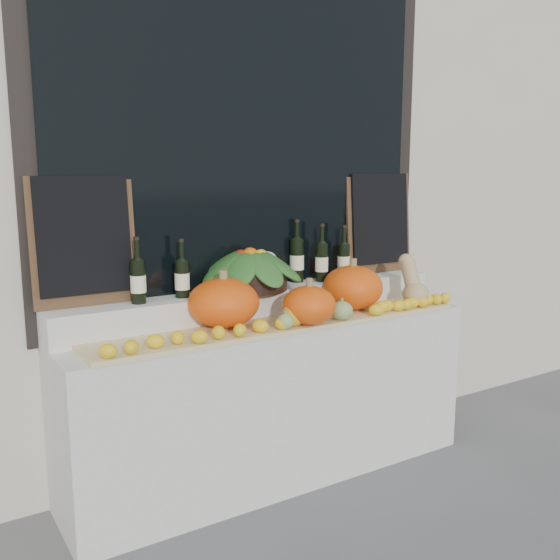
% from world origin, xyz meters
% --- Properties ---
extents(storefront_facade, '(7.00, 0.94, 4.50)m').
position_xyz_m(storefront_facade, '(0.00, 2.25, 2.25)').
color(storefront_facade, beige).
rests_on(storefront_facade, ground).
extents(display_sill, '(2.30, 0.55, 0.88)m').
position_xyz_m(display_sill, '(0.00, 1.52, 0.44)').
color(display_sill, silver).
rests_on(display_sill, ground).
extents(rear_tier, '(2.30, 0.25, 0.16)m').
position_xyz_m(rear_tier, '(0.00, 1.68, 0.96)').
color(rear_tier, silver).
rests_on(rear_tier, display_sill).
extents(straw_bedding, '(2.10, 0.32, 0.02)m').
position_xyz_m(straw_bedding, '(0.00, 1.40, 0.89)').
color(straw_bedding, tan).
rests_on(straw_bedding, display_sill).
extents(pumpkin_left, '(0.38, 0.38, 0.25)m').
position_xyz_m(pumpkin_left, '(-0.31, 1.49, 1.03)').
color(pumpkin_left, '#F6560C').
rests_on(pumpkin_left, straw_bedding).
extents(pumpkin_right, '(0.40, 0.40, 0.25)m').
position_xyz_m(pumpkin_right, '(0.49, 1.45, 1.03)').
color(pumpkin_right, '#F6560C').
rests_on(pumpkin_right, straw_bedding).
extents(pumpkin_center, '(0.32, 0.32, 0.20)m').
position_xyz_m(pumpkin_center, '(0.08, 1.30, 1.00)').
color(pumpkin_center, '#F6560C').
rests_on(pumpkin_center, straw_bedding).
extents(butternut_squash, '(0.15, 0.21, 0.29)m').
position_xyz_m(butternut_squash, '(0.86, 1.36, 1.03)').
color(butternut_squash, tan).
rests_on(butternut_squash, straw_bedding).
extents(decorative_gourds, '(0.45, 0.14, 0.15)m').
position_xyz_m(decorative_gourds, '(0.13, 1.29, 0.96)').
color(decorative_gourds, '#2F691F').
rests_on(decorative_gourds, straw_bedding).
extents(lemon_heap, '(2.20, 0.16, 0.06)m').
position_xyz_m(lemon_heap, '(0.00, 1.29, 0.94)').
color(lemon_heap, yellow).
rests_on(lemon_heap, straw_bedding).
extents(produce_bowl, '(0.61, 0.61, 0.24)m').
position_xyz_m(produce_bowl, '(-0.06, 1.66, 1.16)').
color(produce_bowl, black).
rests_on(produce_bowl, rear_tier).
extents(wine_bottle_far_left, '(0.08, 0.08, 0.33)m').
position_xyz_m(wine_bottle_far_left, '(-0.69, 1.65, 1.15)').
color(wine_bottle_far_left, black).
rests_on(wine_bottle_far_left, rear_tier).
extents(wine_bottle_near_left, '(0.08, 0.08, 0.30)m').
position_xyz_m(wine_bottle_near_left, '(-0.45, 1.67, 1.14)').
color(wine_bottle_near_left, black).
rests_on(wine_bottle_near_left, rear_tier).
extents(wine_bottle_tall, '(0.08, 0.08, 0.36)m').
position_xyz_m(wine_bottle_tall, '(0.29, 1.73, 1.17)').
color(wine_bottle_tall, black).
rests_on(wine_bottle_tall, rear_tier).
extents(wine_bottle_near_right, '(0.08, 0.08, 0.34)m').
position_xyz_m(wine_bottle_near_right, '(0.42, 1.66, 1.16)').
color(wine_bottle_near_right, black).
rests_on(wine_bottle_near_right, rear_tier).
extents(wine_bottle_far_right, '(0.08, 0.08, 0.32)m').
position_xyz_m(wine_bottle_far_right, '(0.59, 1.67, 1.15)').
color(wine_bottle_far_right, black).
rests_on(wine_bottle_far_right, rear_tier).
extents(chalkboard_left, '(0.50, 0.08, 0.62)m').
position_xyz_m(chalkboard_left, '(-0.92, 1.74, 1.36)').
color(chalkboard_left, '#4C331E').
rests_on(chalkboard_left, rear_tier).
extents(chalkboard_right, '(0.50, 0.08, 0.62)m').
position_xyz_m(chalkboard_right, '(0.92, 1.74, 1.36)').
color(chalkboard_right, '#4C331E').
rests_on(chalkboard_right, rear_tier).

